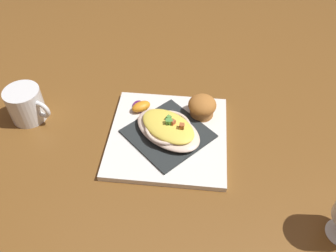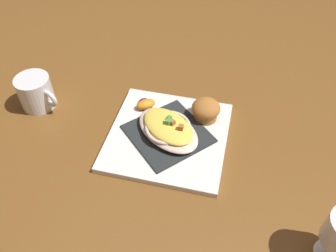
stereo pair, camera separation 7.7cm
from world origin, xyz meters
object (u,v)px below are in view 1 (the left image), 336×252
at_px(square_plate, 168,136).
at_px(orange_garnish, 141,107).
at_px(muffin, 202,106).
at_px(gratin_dish, 168,128).
at_px(coffee_mug, 27,106).

bearing_deg(square_plate, orange_garnish, 46.88).
distance_m(muffin, orange_garnish, 0.16).
relative_size(square_plate, orange_garnish, 4.45).
bearing_deg(square_plate, gratin_dish, -92.85).
distance_m(muffin, coffee_mug, 0.45).
height_order(muffin, coffee_mug, coffee_mug).
bearing_deg(gratin_dish, coffee_mug, 86.24).
distance_m(orange_garnish, coffee_mug, 0.29).
relative_size(square_plate, muffin, 3.99).
height_order(gratin_dish, muffin, muffin).
xyz_separation_m(muffin, coffee_mug, (-0.06, 0.45, -0.00)).
bearing_deg(square_plate, muffin, -43.04).
xyz_separation_m(gratin_dish, muffin, (0.08, -0.08, 0.01)).
xyz_separation_m(square_plate, coffee_mug, (0.02, 0.37, 0.03)).
height_order(gratin_dish, coffee_mug, coffee_mug).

